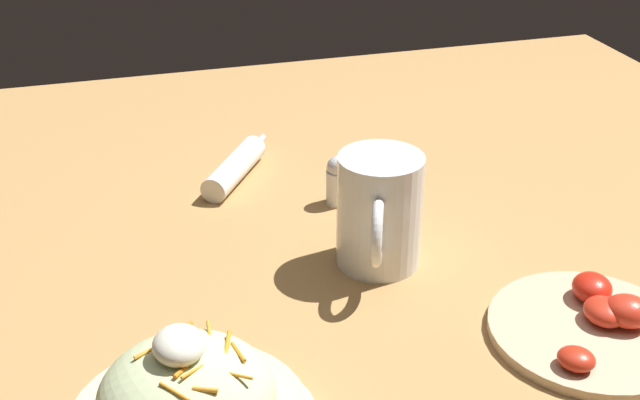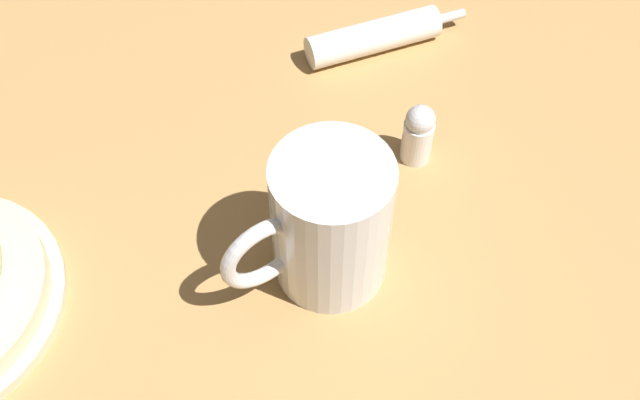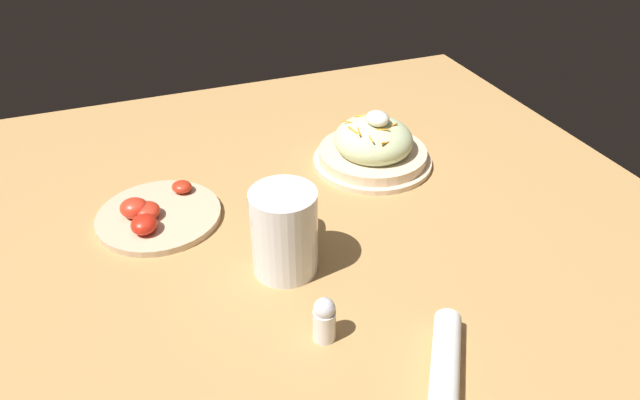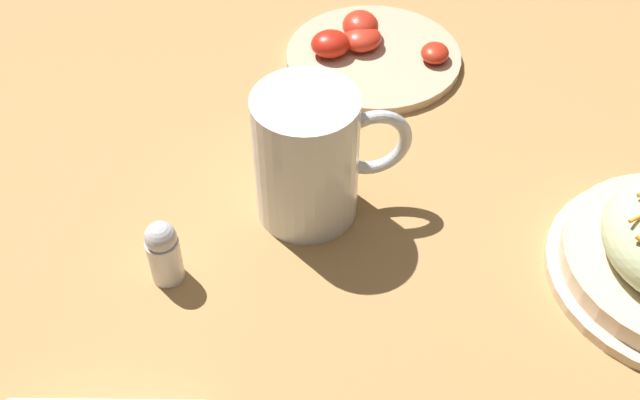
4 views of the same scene
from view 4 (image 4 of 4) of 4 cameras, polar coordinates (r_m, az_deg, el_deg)
name	(u,v)px [view 4 (image 4 of 4)]	position (r m, az deg, el deg)	size (l,w,h in m)	color
ground_plane	(291,204)	(0.78, -2.12, -0.27)	(1.43, 1.43, 0.00)	#B2844C
beer_mug	(308,162)	(0.73, -0.84, 2.76)	(0.14, 0.10, 0.14)	white
tomato_plate	(370,52)	(0.96, 3.62, 10.64)	(0.21, 0.21, 0.04)	#D1B28E
salt_shaker	(164,252)	(0.71, -11.22, -3.67)	(0.03, 0.03, 0.07)	white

